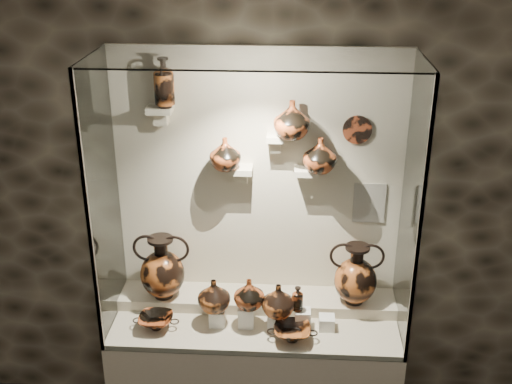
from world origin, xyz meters
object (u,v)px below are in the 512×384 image
amphora_right (356,274)px  jug_c (278,300)px  kylix_right (292,332)px  ovoid_vase_b (292,119)px  jug_b (249,294)px  jug_a (214,295)px  lekythos_small (298,297)px  ovoid_vase_a (225,154)px  ovoid_vase_c (320,155)px  lekythos_tall (164,80)px  amphora_left (162,267)px  kylix_left (156,321)px

amphora_right → jug_c: (-0.45, -0.20, -0.07)m
amphora_right → kylix_right: size_ratio=1.41×
ovoid_vase_b → jug_b: bearing=-127.8°
jug_a → lekythos_small: (0.48, -0.00, 0.01)m
amphora_right → ovoid_vase_a: bearing=162.8°
jug_c → ovoid_vase_c: ovoid_vase_c is taller
kylix_right → lekythos_tall: lekythos_tall is taller
kylix_right → ovoid_vase_c: (0.13, 0.37, 0.93)m
kylix_right → lekythos_tall: size_ratio=0.89×
jug_b → ovoid_vase_a: size_ratio=0.99×
amphora_left → jug_a: (0.33, -0.18, -0.07)m
jug_b → kylix_right: size_ratio=0.68×
amphora_right → ovoid_vase_c: (-0.24, 0.06, 0.73)m
amphora_right → jug_c: size_ratio=1.90×
ovoid_vase_b → amphora_left: bearing=-171.2°
jug_a → ovoid_vase_a: 0.82m
ovoid_vase_b → lekythos_tall: bearing=-179.0°
amphora_right → kylix_right: amphora_right is taller
lekythos_tall → ovoid_vase_a: lekythos_tall is taller
jug_c → ovoid_vase_c: (0.21, 0.26, 0.80)m
amphora_left → lekythos_tall: 1.12m
amphora_right → jug_a: bearing=-179.9°
jug_c → ovoid_vase_c: size_ratio=1.01×
kylix_left → kylix_right: kylix_right is taller
amphora_left → kylix_right: amphora_left is taller
ovoid_vase_c → ovoid_vase_a: bearing=-158.1°
jug_c → ovoid_vase_a: size_ratio=1.07×
jug_c → jug_b: bearing=175.3°
lekythos_small → kylix_left: lekythos_small is taller
amphora_right → jug_b: (-0.62, -0.19, -0.04)m
jug_b → kylix_left: bearing=-171.0°
jug_b → amphora_left: bearing=164.4°
jug_a → jug_c: jug_a is taller
lekythos_small → jug_c: bearing=-177.6°
kylix_left → amphora_right: bearing=-13.0°
jug_b → kylix_right: (0.25, -0.12, -0.17)m
amphora_right → ovoid_vase_b: ovoid_vase_b is taller
jug_b → ovoid_vase_a: (-0.15, 0.26, 0.76)m
amphora_right → kylix_left: amphora_right is taller
kylix_left → ovoid_vase_a: 1.05m
ovoid_vase_a → kylix_left: bearing=-158.1°
lekythos_tall → kylix_right: bearing=-43.7°
jug_a → ovoid_vase_a: size_ratio=1.06×
kylix_right → ovoid_vase_c: 1.01m
jug_a → kylix_left: size_ratio=0.77×
jug_a → jug_c: bearing=-20.3°
amphora_left → ovoid_vase_b: (0.76, 0.06, 0.92)m
lekythos_tall → amphora_left: bearing=-134.0°
amphora_left → lekythos_tall: bearing=52.1°
ovoid_vase_a → ovoid_vase_b: ovoid_vase_b is taller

